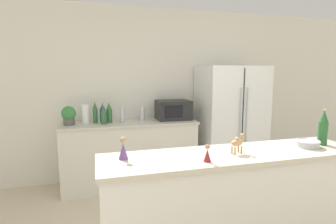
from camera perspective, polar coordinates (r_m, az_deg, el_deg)
wall_back at (r=4.06m, az=-2.31°, el=4.02°), size 8.00×0.06×2.55m
back_counter at (r=3.81m, az=-8.22°, el=-8.85°), size 1.85×0.63×0.92m
refrigerator at (r=4.12m, az=13.37°, el=-2.17°), size 0.94×0.73×1.69m
bar_counter at (r=2.31m, az=13.90°, el=-20.08°), size 2.10×0.51×0.97m
potted_plant at (r=3.63m, az=-20.80°, el=-0.64°), size 0.18×0.18×0.25m
paper_towel_roll at (r=3.69m, az=-17.61°, el=-0.43°), size 0.11×0.11×0.25m
microwave at (r=3.83m, az=1.13°, el=0.48°), size 0.48×0.37×0.28m
back_bottle_0 at (r=3.66m, az=-12.67°, el=-0.15°), size 0.08×0.08×0.28m
back_bottle_1 at (r=3.62m, az=-9.94°, el=-0.09°), size 0.07×0.07×0.29m
back_bottle_2 at (r=3.75m, az=-5.67°, el=-0.07°), size 0.08×0.08×0.25m
back_bottle_3 at (r=3.56m, az=-13.86°, el=-0.69°), size 0.07×0.07×0.25m
back_bottle_4 at (r=3.73m, az=-14.02°, el=-0.13°), size 0.08×0.08×0.27m
back_bottle_5 at (r=3.67m, az=-15.58°, el=-0.07°), size 0.06×0.06×0.31m
wine_bottle at (r=2.62m, az=30.71°, el=-2.97°), size 0.08×0.08×0.31m
fruit_bowl at (r=2.50m, az=28.13°, el=-6.01°), size 0.20×0.20×0.06m
camel_figurine at (r=2.09m, az=14.88°, el=-6.36°), size 0.12×0.08×0.15m
wise_man_figurine_blue at (r=1.92m, az=-9.73°, el=-8.09°), size 0.07×0.07×0.16m
wise_man_figurine_crimson at (r=1.87m, az=8.57°, el=-9.07°), size 0.05×0.05×0.12m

